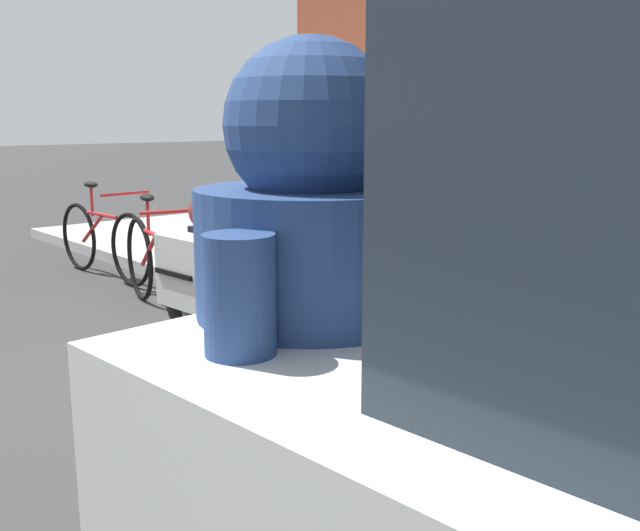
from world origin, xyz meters
TOP-DOWN VIEW (x-y plane):
  - ground_plane at (0.00, 0.00)m, footprint 80.00×80.00m
  - touring_motorcycle at (0.17, 0.31)m, footprint 2.24×0.75m
  - parked_bicycle at (-1.50, 0.56)m, footprint 1.71×0.54m
  - pedestrian_walking at (2.71, -1.41)m, footprint 0.50×0.52m
  - sandwich_board_sign at (-0.91, 1.93)m, footprint 0.55×0.43m
  - second_bicycle_by_cafe at (-3.03, 0.81)m, footprint 1.75×0.48m

SIDE VIEW (x-z plane):
  - ground_plane at x=0.00m, z-range 0.00..0.00m
  - second_bicycle_by_cafe at x=-3.03m, z-range -0.09..0.85m
  - parked_bicycle at x=-1.50m, z-range -0.09..0.86m
  - touring_motorcycle at x=0.17m, z-range -0.09..1.32m
  - sandwich_board_sign at x=-0.91m, z-range 0.13..1.14m
  - pedestrian_walking at x=2.71m, z-range 0.22..1.89m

